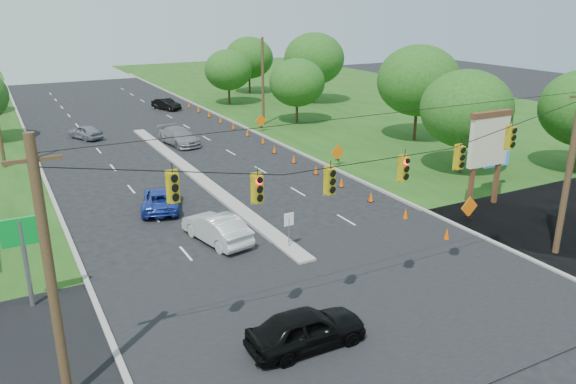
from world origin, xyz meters
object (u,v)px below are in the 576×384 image
pylon_sign (489,144)px  black_sedan (306,329)px  blue_pickup (161,199)px  white_sedan (216,228)px

pylon_sign → black_sedan: size_ratio=1.32×
black_sedan → blue_pickup: size_ratio=0.96×
pylon_sign → white_sedan: (-17.31, 2.54, -3.21)m
pylon_sign → blue_pickup: 20.86m
white_sedan → blue_pickup: 6.54m
pylon_sign → blue_pickup: (-18.53, 8.96, -3.33)m
white_sedan → blue_pickup: (-1.23, 6.42, -0.12)m
pylon_sign → black_sedan: bearing=-155.1°
pylon_sign → white_sedan: size_ratio=1.27×
black_sedan → blue_pickup: (-0.62, 17.26, -0.12)m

